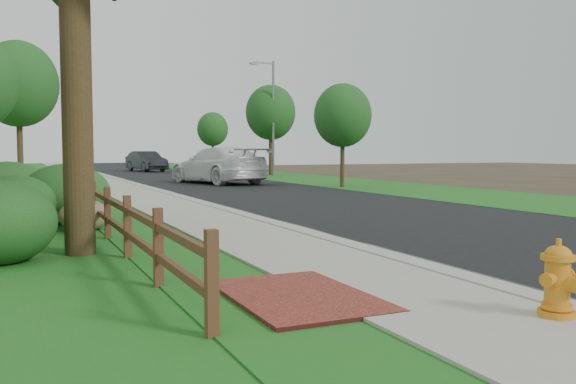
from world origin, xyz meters
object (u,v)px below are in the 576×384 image
white_suv (218,165)px  streetlight (271,111)px  fire_hydrant (558,281)px  dark_car_mid (210,164)px  ranch_fence (100,206)px

white_suv → streetlight: streetlight is taller
fire_hydrant → streetlight: (11.02, 34.22, 4.00)m
dark_car_mid → streetlight: (3.72, -2.31, 3.60)m
white_suv → streetlight: (6.05, 6.86, 3.48)m
white_suv → fire_hydrant: bearing=65.7°
dark_car_mid → ranch_fence: bearing=62.6°
streetlight → ranch_fence: bearing=-120.3°
fire_hydrant → white_suv: 27.80m
fire_hydrant → white_suv: bearing=79.7°
dark_car_mid → streetlight: bearing=142.4°
ranch_fence → streetlight: (14.52, 24.81, 3.87)m
ranch_fence → streetlight: 29.00m
ranch_fence → fire_hydrant: (3.50, -9.41, -0.14)m
dark_car_mid → white_suv: bearing=70.0°
streetlight → fire_hydrant: bearing=-107.8°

